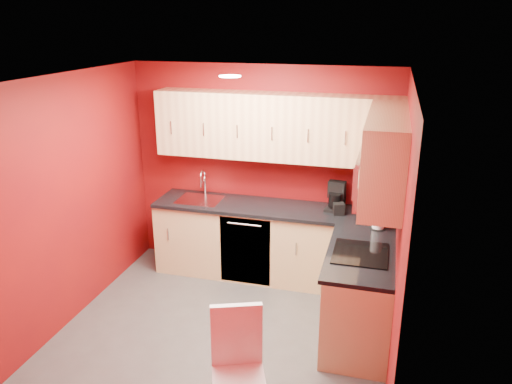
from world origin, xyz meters
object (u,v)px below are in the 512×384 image
at_px(sink, 200,197).
at_px(coffee_maker, 335,197).
at_px(microwave, 379,178).
at_px(napkin_holder, 339,209).
at_px(paper_towel, 379,216).
at_px(dining_chair, 239,375).

distance_m(sink, coffee_maker, 1.62).
distance_m(microwave, napkin_holder, 1.25).
xyz_separation_m(coffee_maker, paper_towel, (0.50, -0.42, -0.02)).
bearing_deg(sink, paper_towel, -9.49).
bearing_deg(napkin_holder, dining_chair, -100.87).
bearing_deg(sink, napkin_holder, -1.58).
xyz_separation_m(napkin_holder, dining_chair, (-0.45, -2.36, -0.49)).
distance_m(napkin_holder, paper_towel, 0.54).
distance_m(microwave, paper_towel, 0.89).
distance_m(coffee_maker, paper_towel, 0.66).
relative_size(coffee_maker, napkin_holder, 2.51).
bearing_deg(paper_towel, microwave, -91.59).
relative_size(microwave, sink, 1.46).
height_order(microwave, coffee_maker, microwave).
bearing_deg(paper_towel, sink, 170.51).
xyz_separation_m(sink, paper_towel, (2.11, -0.35, 0.11)).
xyz_separation_m(napkin_holder, paper_towel, (0.44, -0.31, 0.08)).
bearing_deg(coffee_maker, napkin_holder, -55.56).
distance_m(sink, paper_towel, 2.14).
bearing_deg(microwave, sink, 154.40).
bearing_deg(microwave, dining_chair, -122.04).
relative_size(sink, coffee_maker, 1.61).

